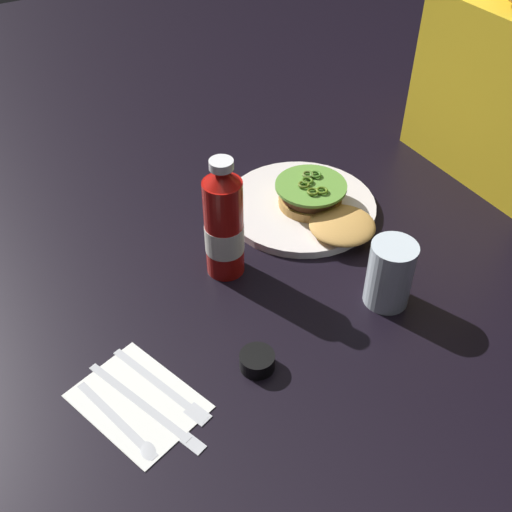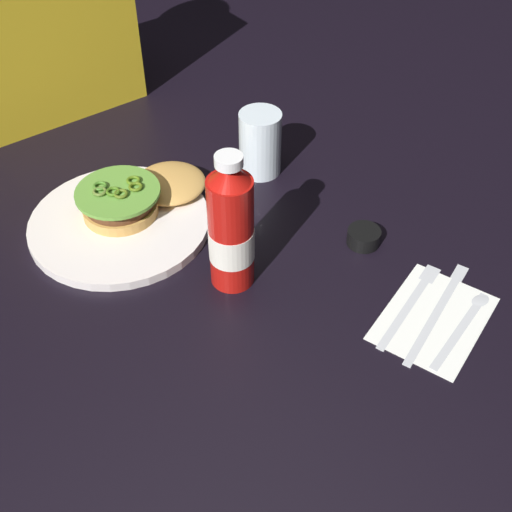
{
  "view_description": "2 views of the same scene",
  "coord_description": "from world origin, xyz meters",
  "px_view_note": "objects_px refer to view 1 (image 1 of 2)",
  "views": [
    {
      "loc": [
        0.74,
        -0.39,
        0.73
      ],
      "look_at": [
        0.09,
        -0.02,
        0.07
      ],
      "focal_mm": 43.03,
      "sensor_mm": 36.0,
      "label": 1
    },
    {
      "loc": [
        -0.36,
        -0.63,
        0.72
      ],
      "look_at": [
        0.05,
        -0.07,
        0.05
      ],
      "focal_mm": 46.86,
      "sensor_mm": 36.0,
      "label": 2
    }
  ],
  "objects_px": {
    "ketchup_bottle": "(224,225)",
    "fork_utensil": "(167,389)",
    "dinner_plate": "(300,206)",
    "diner_person": "(509,75)",
    "burger_sandwich": "(322,205)",
    "napkin": "(138,401)",
    "water_glass": "(390,274)",
    "condiment_cup": "(257,361)",
    "spoon_utensil": "(128,430)",
    "butter_knife": "(151,410)"
  },
  "relations": [
    {
      "from": "water_glass",
      "to": "condiment_cup",
      "type": "height_order",
      "value": "water_glass"
    },
    {
      "from": "napkin",
      "to": "spoon_utensil",
      "type": "bearing_deg",
      "value": -36.52
    },
    {
      "from": "butter_knife",
      "to": "fork_utensil",
      "type": "height_order",
      "value": "same"
    },
    {
      "from": "napkin",
      "to": "spoon_utensil",
      "type": "height_order",
      "value": "spoon_utensil"
    },
    {
      "from": "burger_sandwich",
      "to": "fork_utensil",
      "type": "xyz_separation_m",
      "value": [
        0.22,
        -0.42,
        -0.03
      ]
    },
    {
      "from": "ketchup_bottle",
      "to": "fork_utensil",
      "type": "xyz_separation_m",
      "value": [
        0.19,
        -0.19,
        -0.09
      ]
    },
    {
      "from": "dinner_plate",
      "to": "burger_sandwich",
      "type": "bearing_deg",
      "value": 18.47
    },
    {
      "from": "napkin",
      "to": "fork_utensil",
      "type": "distance_m",
      "value": 0.04
    },
    {
      "from": "napkin",
      "to": "fork_utensil",
      "type": "relative_size",
      "value": 0.96
    },
    {
      "from": "dinner_plate",
      "to": "condiment_cup",
      "type": "height_order",
      "value": "condiment_cup"
    },
    {
      "from": "dinner_plate",
      "to": "napkin",
      "type": "relative_size",
      "value": 1.64
    },
    {
      "from": "burger_sandwich",
      "to": "butter_knife",
      "type": "distance_m",
      "value": 0.51
    },
    {
      "from": "water_glass",
      "to": "diner_person",
      "type": "xyz_separation_m",
      "value": [
        -0.21,
        0.43,
        0.15
      ]
    },
    {
      "from": "dinner_plate",
      "to": "condiment_cup",
      "type": "xyz_separation_m",
      "value": [
        0.29,
        -0.27,
        0.01
      ]
    },
    {
      "from": "napkin",
      "to": "fork_utensil",
      "type": "height_order",
      "value": "fork_utensil"
    },
    {
      "from": "dinner_plate",
      "to": "fork_utensil",
      "type": "height_order",
      "value": "dinner_plate"
    },
    {
      "from": "water_glass",
      "to": "napkin",
      "type": "distance_m",
      "value": 0.44
    },
    {
      "from": "ketchup_bottle",
      "to": "spoon_utensil",
      "type": "xyz_separation_m",
      "value": [
        0.22,
        -0.27,
        -0.09
      ]
    },
    {
      "from": "water_glass",
      "to": "burger_sandwich",
      "type": "bearing_deg",
      "value": 173.04
    },
    {
      "from": "condiment_cup",
      "to": "fork_utensil",
      "type": "relative_size",
      "value": 0.29
    },
    {
      "from": "condiment_cup",
      "to": "butter_knife",
      "type": "height_order",
      "value": "condiment_cup"
    },
    {
      "from": "ketchup_bottle",
      "to": "napkin",
      "type": "xyz_separation_m",
      "value": [
        0.18,
        -0.24,
        -0.1
      ]
    },
    {
      "from": "dinner_plate",
      "to": "napkin",
      "type": "xyz_separation_m",
      "value": [
        0.26,
        -0.44,
        -0.01
      ]
    },
    {
      "from": "water_glass",
      "to": "butter_knife",
      "type": "distance_m",
      "value": 0.43
    },
    {
      "from": "dinner_plate",
      "to": "ketchup_bottle",
      "type": "bearing_deg",
      "value": -68.95
    },
    {
      "from": "burger_sandwich",
      "to": "napkin",
      "type": "height_order",
      "value": "burger_sandwich"
    },
    {
      "from": "fork_utensil",
      "to": "diner_person",
      "type": "xyz_separation_m",
      "value": [
        -0.2,
        0.82,
        0.21
      ]
    },
    {
      "from": "dinner_plate",
      "to": "diner_person",
      "type": "relative_size",
      "value": 0.59
    },
    {
      "from": "diner_person",
      "to": "fork_utensil",
      "type": "bearing_deg",
      "value": -76.48
    },
    {
      "from": "ketchup_bottle",
      "to": "fork_utensil",
      "type": "height_order",
      "value": "ketchup_bottle"
    },
    {
      "from": "dinner_plate",
      "to": "water_glass",
      "type": "height_order",
      "value": "water_glass"
    },
    {
      "from": "ketchup_bottle",
      "to": "burger_sandwich",
      "type": "bearing_deg",
      "value": 98.17
    },
    {
      "from": "napkin",
      "to": "diner_person",
      "type": "relative_size",
      "value": 0.36
    },
    {
      "from": "spoon_utensil",
      "to": "diner_person",
      "type": "height_order",
      "value": "diner_person"
    },
    {
      "from": "condiment_cup",
      "to": "spoon_utensil",
      "type": "relative_size",
      "value": 0.31
    },
    {
      "from": "burger_sandwich",
      "to": "water_glass",
      "type": "distance_m",
      "value": 0.23
    },
    {
      "from": "ketchup_bottle",
      "to": "diner_person",
      "type": "relative_size",
      "value": 0.45
    },
    {
      "from": "ketchup_bottle",
      "to": "water_glass",
      "type": "relative_size",
      "value": 1.92
    },
    {
      "from": "butter_knife",
      "to": "diner_person",
      "type": "bearing_deg",
      "value": 104.32
    },
    {
      "from": "spoon_utensil",
      "to": "burger_sandwich",
      "type": "bearing_deg",
      "value": 117.47
    },
    {
      "from": "ketchup_bottle",
      "to": "butter_knife",
      "type": "xyz_separation_m",
      "value": [
        0.21,
        -0.23,
        -0.09
      ]
    },
    {
      "from": "burger_sandwich",
      "to": "ketchup_bottle",
      "type": "relative_size",
      "value": 1.02
    },
    {
      "from": "butter_knife",
      "to": "diner_person",
      "type": "xyz_separation_m",
      "value": [
        -0.22,
        0.85,
        0.21
      ]
    },
    {
      "from": "dinner_plate",
      "to": "diner_person",
      "type": "distance_m",
      "value": 0.47
    },
    {
      "from": "fork_utensil",
      "to": "napkin",
      "type": "bearing_deg",
      "value": -96.5
    },
    {
      "from": "ketchup_bottle",
      "to": "napkin",
      "type": "height_order",
      "value": "ketchup_bottle"
    },
    {
      "from": "spoon_utensil",
      "to": "butter_knife",
      "type": "relative_size",
      "value": 0.8
    },
    {
      "from": "burger_sandwich",
      "to": "diner_person",
      "type": "relative_size",
      "value": 0.46
    },
    {
      "from": "ketchup_bottle",
      "to": "dinner_plate",
      "type": "bearing_deg",
      "value": 111.05
    },
    {
      "from": "ketchup_bottle",
      "to": "spoon_utensil",
      "type": "relative_size",
      "value": 1.31
    }
  ]
}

